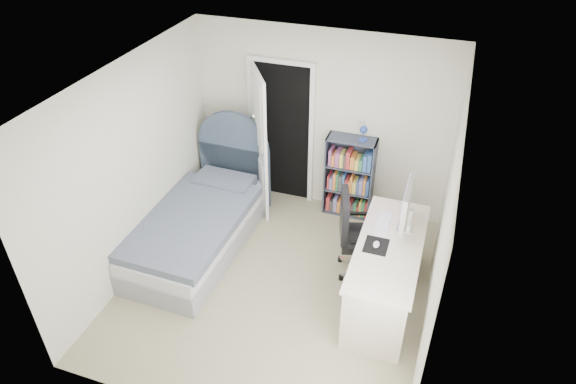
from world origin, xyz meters
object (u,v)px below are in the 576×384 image
(desk, at_px, (386,270))
(nightstand, at_px, (220,169))
(bookcase, at_px, (350,180))
(bed, at_px, (202,223))
(floor_lamp, at_px, (254,166))
(office_chair, at_px, (355,231))

(desk, bearing_deg, nightstand, 151.32)
(bookcase, xyz_separation_m, desk, (0.76, -1.51, -0.09))
(bed, bearing_deg, nightstand, 104.46)
(nightstand, height_order, bookcase, bookcase)
(nightstand, bearing_deg, desk, -28.68)
(floor_lamp, bearing_deg, nightstand, 170.57)
(office_chair, bearing_deg, bed, -177.40)
(nightstand, bearing_deg, bed, -75.54)
(floor_lamp, bearing_deg, bookcase, 5.70)
(office_chair, bearing_deg, desk, -38.50)
(bed, xyz_separation_m, office_chair, (1.94, 0.09, 0.29))
(nightstand, bearing_deg, bookcase, 1.04)
(bed, distance_m, desk, 2.40)
(floor_lamp, xyz_separation_m, desk, (2.10, -1.37, -0.12))
(bed, distance_m, office_chair, 1.96)
(floor_lamp, relative_size, bookcase, 1.01)
(floor_lamp, height_order, bookcase, floor_lamp)
(desk, bearing_deg, bookcase, 116.87)
(office_chair, bearing_deg, floor_lamp, 148.33)
(floor_lamp, relative_size, desk, 0.83)
(bed, height_order, office_chair, bed)
(desk, bearing_deg, office_chair, 141.50)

